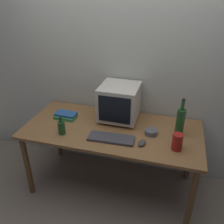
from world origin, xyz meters
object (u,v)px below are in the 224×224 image
(bottle_tall, at_px, (180,121))
(metal_canister, at_px, (177,142))
(bottle_short, at_px, (62,127))
(cd_spindle, at_px, (151,132))
(book_stack, at_px, (66,116))
(crt_monitor, at_px, (119,102))
(keyboard, at_px, (111,138))
(computer_mouse, at_px, (142,143))

(bottle_tall, bearing_deg, metal_canister, -92.37)
(bottle_short, bearing_deg, bottle_tall, 15.26)
(bottle_short, height_order, cd_spindle, bottle_short)
(book_stack, bearing_deg, metal_canister, -11.74)
(bottle_tall, bearing_deg, crt_monitor, 168.02)
(crt_monitor, distance_m, book_stack, 0.59)
(cd_spindle, bearing_deg, book_stack, 176.16)
(bottle_short, relative_size, metal_canister, 1.28)
(metal_canister, bearing_deg, bottle_short, -177.58)
(keyboard, bearing_deg, bottle_tall, 21.53)
(computer_mouse, distance_m, bottle_tall, 0.42)
(crt_monitor, xyz_separation_m, cd_spindle, (0.36, -0.20, -0.17))
(keyboard, height_order, bottle_tall, bottle_tall)
(keyboard, height_order, metal_canister, metal_canister)
(crt_monitor, xyz_separation_m, computer_mouse, (0.31, -0.39, -0.17))
(computer_mouse, distance_m, book_stack, 0.89)
(bottle_tall, bearing_deg, book_stack, -179.67)
(book_stack, relative_size, metal_canister, 1.50)
(bottle_short, xyz_separation_m, cd_spindle, (0.81, 0.22, -0.05))
(metal_canister, bearing_deg, bottle_tall, 87.63)
(cd_spindle, bearing_deg, keyboard, -150.58)
(bottle_tall, height_order, bottle_short, bottle_tall)
(bottle_tall, bearing_deg, keyboard, -156.25)
(crt_monitor, height_order, cd_spindle, crt_monitor)
(keyboard, bearing_deg, metal_canister, -0.94)
(book_stack, bearing_deg, bottle_short, -71.14)
(bottle_short, bearing_deg, crt_monitor, 42.93)
(bottle_short, bearing_deg, metal_canister, 2.42)
(cd_spindle, relative_size, metal_canister, 0.80)
(bottle_tall, relative_size, bottle_short, 1.95)
(book_stack, distance_m, metal_canister, 1.17)
(computer_mouse, bearing_deg, cd_spindle, 90.70)
(bottle_short, distance_m, book_stack, 0.30)
(keyboard, relative_size, bottle_short, 2.19)
(metal_canister, bearing_deg, computer_mouse, -176.66)
(computer_mouse, bearing_deg, bottle_tall, 57.29)
(computer_mouse, distance_m, bottle_short, 0.76)
(crt_monitor, bearing_deg, metal_canister, -31.96)
(computer_mouse, distance_m, cd_spindle, 0.20)
(computer_mouse, xyz_separation_m, metal_canister, (0.29, 0.02, 0.06))
(metal_canister, bearing_deg, book_stack, 168.26)
(keyboard, height_order, bottle_short, bottle_short)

